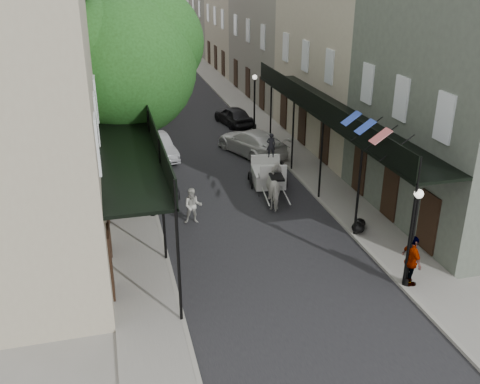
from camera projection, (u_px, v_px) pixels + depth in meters
ground at (279, 273)px, 20.05m from camera, size 140.00×140.00×0.00m
road at (191, 126)px, 37.82m from camera, size 8.00×90.00×0.01m
sidewalk_left at (119, 131)px, 36.66m from camera, size 2.20×90.00×0.12m
sidewalk_right at (259, 121)px, 38.94m from camera, size 2.20×90.00×0.12m
building_row_left at (61, 36)px, 42.66m from camera, size 5.00×80.00×10.50m
building_row_right at (267, 30)px, 46.58m from camera, size 5.00×80.00×10.50m
gallery_left at (129, 127)px, 23.55m from camera, size 2.20×18.05×4.88m
gallery_right at (331, 113)px, 25.73m from camera, size 2.20×18.05×4.88m
tree_near at (133, 58)px, 25.55m from camera, size 7.31×6.80×9.63m
tree_far at (120, 36)px, 38.24m from camera, size 6.45×6.00×8.61m
lamppost_right_near at (413, 237)px, 18.39m from camera, size 0.32×0.32×3.71m
lamppost_left at (150, 176)px, 23.63m from camera, size 0.32×0.32×3.71m
lamppost_right_far at (254, 101)px, 36.16m from camera, size 0.32×0.32×3.71m
horse at (277, 187)px, 25.37m from camera, size 1.25×2.26×1.82m
carriage at (267, 161)px, 27.84m from camera, size 2.07×2.85×3.04m
pedestrian_walking at (193, 206)px, 23.59m from camera, size 0.91×0.76×1.66m
pedestrian_sidewalk_left at (112, 120)px, 35.97m from camera, size 1.17×0.89×1.61m
pedestrian_sidewalk_right at (412, 261)px, 18.80m from camera, size 0.47×1.12×1.92m
car_left_near at (156, 179)px, 26.96m from camera, size 2.14×4.11×1.34m
car_left_mid at (157, 147)px, 31.52m from camera, size 2.29×4.46×1.40m
car_left_far at (148, 105)px, 40.50m from camera, size 3.22×5.39×1.40m
car_right_near at (252, 142)px, 32.12m from camera, size 3.82×5.63×1.51m
car_right_far at (233, 116)px, 37.99m from camera, size 2.33×4.16×1.34m
trash_bags at (359, 226)px, 22.90m from camera, size 0.83×0.98×0.48m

